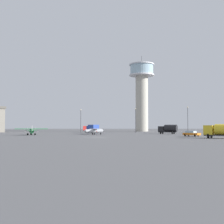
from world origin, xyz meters
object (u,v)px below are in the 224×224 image
at_px(car_orange, 191,133).
at_px(light_post_west, 136,118).
at_px(airplane_silver, 94,131).
at_px(control_tower, 142,89).
at_px(truck_fuel_tanker_yellow, 222,130).
at_px(airplane_green, 31,131).
at_px(light_post_centre, 81,119).
at_px(truck_box_blue, 92,128).
at_px(truck_fuel_tanker_black, 168,129).
at_px(light_post_east, 188,117).

xyz_separation_m(car_orange, light_post_west, (-9.63, 40.16, 4.87)).
height_order(airplane_silver, car_orange, airplane_silver).
bearing_deg(car_orange, light_post_west, 149.93).
relative_size(control_tower, truck_fuel_tanker_yellow, 5.28).
distance_m(airplane_green, truck_fuel_tanker_yellow, 51.10).
xyz_separation_m(car_orange, light_post_centre, (-30.97, 41.32, 4.68)).
xyz_separation_m(light_post_west, light_post_centre, (-21.34, 1.16, -0.19)).
bearing_deg(control_tower, light_post_centre, -138.09).
bearing_deg(truck_box_blue, airplane_silver, 149.24).
relative_size(airplane_green, truck_box_blue, 1.51).
height_order(control_tower, airplane_green, control_tower).
bearing_deg(light_post_west, truck_fuel_tanker_black, -64.48).
distance_m(airplane_silver, truck_fuel_tanker_black, 24.98).
xyz_separation_m(airplane_green, truck_fuel_tanker_yellow, (45.52, -23.22, 0.43)).
bearing_deg(truck_fuel_tanker_black, light_post_centre, -3.65).
distance_m(truck_fuel_tanker_black, light_post_east, 20.49).
xyz_separation_m(truck_fuel_tanker_black, light_post_west, (-8.68, 18.18, 3.94)).
xyz_separation_m(airplane_silver, light_post_west, (15.41, 24.78, 4.39)).
distance_m(control_tower, truck_fuel_tanker_black, 47.66).
distance_m(airplane_green, truck_fuel_tanker_black, 43.13).
xyz_separation_m(truck_fuel_tanker_yellow, car_orange, (-2.81, 12.03, -0.96)).
bearing_deg(truck_box_blue, airplane_green, 109.25).
xyz_separation_m(airplane_silver, car_orange, (25.04, -15.37, -0.48)).
height_order(truck_fuel_tanker_black, light_post_east, light_post_east).
bearing_deg(control_tower, light_post_east, -62.56).
bearing_deg(car_orange, airplane_silver, -165.11).
xyz_separation_m(truck_fuel_tanker_yellow, light_post_west, (-12.44, 52.19, 3.90)).
bearing_deg(truck_fuel_tanker_yellow, truck_box_blue, -19.02).
distance_m(truck_fuel_tanker_yellow, light_post_east, 51.30).
xyz_separation_m(truck_box_blue, car_orange, (26.19, -33.62, -0.96)).
relative_size(light_post_west, light_post_centre, 1.04).
xyz_separation_m(airplane_silver, truck_fuel_tanker_black, (24.09, 6.60, 0.46)).
relative_size(airplane_green, car_orange, 2.16).
xyz_separation_m(truck_box_blue, truck_fuel_tanker_yellow, (29.00, -45.65, 0.01)).
bearing_deg(truck_fuel_tanker_yellow, airplane_silver, -5.99).
bearing_deg(light_post_east, airplane_green, -152.74).
height_order(airplane_green, light_post_west, light_post_west).
xyz_separation_m(airplane_green, truck_box_blue, (16.52, 22.43, 0.42)).
xyz_separation_m(truck_box_blue, light_post_west, (16.56, 6.54, 3.91)).
distance_m(light_post_east, light_post_centre, 41.43).
bearing_deg(light_post_east, light_post_west, 175.35).
bearing_deg(truck_fuel_tanker_yellow, light_post_centre, -19.11).
height_order(airplane_green, light_post_east, light_post_east).
bearing_deg(light_post_centre, airplane_silver, -77.12).
distance_m(airplane_silver, truck_fuel_tanker_yellow, 39.07).
bearing_deg(airplane_green, light_post_east, -78.86).
relative_size(truck_fuel_tanker_yellow, light_post_west, 0.72).
xyz_separation_m(airplane_silver, truck_fuel_tanker_yellow, (27.85, -27.41, 0.49)).
distance_m(truck_fuel_tanker_black, light_post_centre, 35.91).
height_order(truck_fuel_tanker_black, light_post_west, light_post_west).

